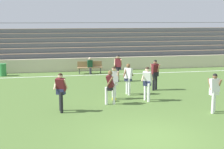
% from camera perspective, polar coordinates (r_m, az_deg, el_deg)
% --- Properties ---
extents(ground_plane, '(160.00, 160.00, 0.00)m').
position_cam_1_polar(ground_plane, '(11.34, 6.89, -10.89)').
color(ground_plane, '#4C6B30').
extents(field_line_sideline, '(44.00, 0.12, 0.01)m').
position_cam_1_polar(field_line_sideline, '(23.29, -2.74, -0.06)').
color(field_line_sideline, white).
rests_on(field_line_sideline, ground).
extents(sideline_wall, '(48.00, 0.16, 1.00)m').
position_cam_1_polar(sideline_wall, '(25.11, -3.41, 1.80)').
color(sideline_wall, beige).
rests_on(sideline_wall, ground).
extents(bleacher_stand, '(25.86, 4.79, 3.63)m').
position_cam_1_polar(bleacher_stand, '(28.58, 0.63, 5.04)').
color(bleacher_stand, '#897051').
rests_on(bleacher_stand, ground).
extents(bench_near_wall_gap, '(1.80, 0.40, 0.90)m').
position_cam_1_polar(bench_near_wall_gap, '(23.84, -3.91, 1.48)').
color(bench_near_wall_gap, '#99754C').
rests_on(bench_near_wall_gap, ground).
extents(trash_bin, '(0.48, 0.48, 0.87)m').
position_cam_1_polar(trash_bin, '(24.04, -18.62, 0.78)').
color(trash_bin, '#2D7F3D').
rests_on(trash_bin, ground).
extents(spectator_seated, '(0.36, 0.42, 1.21)m').
position_cam_1_polar(spectator_seated, '(23.70, -3.88, 1.81)').
color(spectator_seated, '#2D2D38').
rests_on(spectator_seated, ground).
extents(player_dark_deep_cover, '(0.49, 0.61, 1.61)m').
position_cam_1_polar(player_dark_deep_cover, '(15.16, -0.33, -1.76)').
color(player_dark_deep_cover, white).
rests_on(player_dark_deep_cover, ground).
extents(player_white_on_ball, '(0.72, 0.49, 1.69)m').
position_cam_1_polar(player_white_on_ball, '(15.86, 6.19, -1.10)').
color(player_white_on_ball, white).
rests_on(player_white_on_ball, ground).
extents(player_white_overlapping, '(0.45, 0.49, 1.71)m').
position_cam_1_polar(player_white_overlapping, '(14.47, 17.51, -2.51)').
color(player_white_overlapping, white).
rests_on(player_white_overlapping, ground).
extents(player_dark_wide_left, '(0.66, 0.50, 1.70)m').
position_cam_1_polar(player_dark_wide_left, '(14.10, -8.99, -2.50)').
color(player_dark_wide_left, black).
rests_on(player_dark_wide_left, ground).
extents(player_white_challenging, '(0.69, 0.47, 1.66)m').
position_cam_1_polar(player_white_challenging, '(17.11, 2.85, -0.32)').
color(player_white_challenging, white).
rests_on(player_white_challenging, ground).
extents(player_dark_dropping_back, '(0.60, 0.45, 1.70)m').
position_cam_1_polar(player_dark_dropping_back, '(20.74, 1.08, 1.57)').
color(player_dark_dropping_back, black).
rests_on(player_dark_dropping_back, ground).
extents(player_white_pressing_high, '(0.46, 0.43, 1.66)m').
position_cam_1_polar(player_white_pressing_high, '(16.12, 0.36, -0.95)').
color(player_white_pressing_high, white).
rests_on(player_white_pressing_high, ground).
extents(player_dark_trailing_run, '(0.46, 0.52, 1.72)m').
position_cam_1_polar(player_dark_trailing_run, '(18.33, 7.56, 0.42)').
color(player_dark_trailing_run, black).
rests_on(player_dark_trailing_run, ground).
extents(soccer_ball, '(0.22, 0.22, 0.22)m').
position_cam_1_polar(soccer_ball, '(15.89, 0.36, -4.34)').
color(soccer_ball, yellow).
rests_on(soccer_ball, ground).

